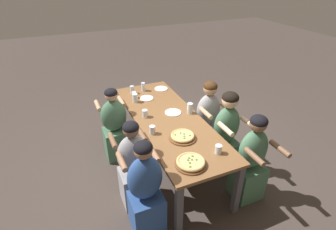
{
  "coord_description": "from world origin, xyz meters",
  "views": [
    {
      "loc": [
        2.77,
        -1.19,
        2.56
      ],
      "look_at": [
        0.0,
        0.0,
        0.8
      ],
      "focal_mm": 28.0,
      "sensor_mm": 36.0,
      "label": 1
    }
  ],
  "objects_px": {
    "diner_far_right": "(251,162)",
    "empty_plate_b": "(147,98)",
    "drinking_glass_f": "(218,150)",
    "diner_near_midleft": "(115,128)",
    "diner_near_midright": "(134,168)",
    "empty_plate_a": "(173,112)",
    "drinking_glass_g": "(152,130)",
    "diner_far_midright": "(225,136)",
    "drinking_glass_a": "(135,98)",
    "drinking_glass_d": "(190,109)",
    "drinking_glass_e": "(143,87)",
    "diner_near_right": "(146,192)",
    "drinking_glass_c": "(132,90)",
    "cocktail_glass_blue": "(145,114)",
    "pizza_board_second": "(183,136)",
    "empty_plate_c": "(161,89)",
    "diner_far_center": "(207,121)",
    "drinking_glass_b": "(134,95)",
    "pizza_board_main": "(191,162)"
  },
  "relations": [
    {
      "from": "pizza_board_second",
      "to": "drinking_glass_e",
      "type": "distance_m",
      "value": 1.46
    },
    {
      "from": "empty_plate_a",
      "to": "cocktail_glass_blue",
      "type": "distance_m",
      "value": 0.4
    },
    {
      "from": "empty_plate_a",
      "to": "diner_near_right",
      "type": "height_order",
      "value": "diner_near_right"
    },
    {
      "from": "drinking_glass_f",
      "to": "diner_near_right",
      "type": "distance_m",
      "value": 0.9
    },
    {
      "from": "empty_plate_a",
      "to": "drinking_glass_g",
      "type": "xyz_separation_m",
      "value": [
        0.37,
        -0.44,
        0.04
      ]
    },
    {
      "from": "drinking_glass_g",
      "to": "diner_near_midleft",
      "type": "relative_size",
      "value": 0.1
    },
    {
      "from": "drinking_glass_g",
      "to": "diner_far_right",
      "type": "distance_m",
      "value": 1.23
    },
    {
      "from": "pizza_board_second",
      "to": "cocktail_glass_blue",
      "type": "distance_m",
      "value": 0.7
    },
    {
      "from": "diner_near_right",
      "to": "diner_near_midleft",
      "type": "bearing_deg",
      "value": 90.0
    },
    {
      "from": "pizza_board_main",
      "to": "cocktail_glass_blue",
      "type": "height_order",
      "value": "cocktail_glass_blue"
    },
    {
      "from": "pizza_board_second",
      "to": "drinking_glass_a",
      "type": "height_order",
      "value": "drinking_glass_a"
    },
    {
      "from": "diner_near_midright",
      "to": "drinking_glass_c",
      "type": "bearing_deg",
      "value": 73.61
    },
    {
      "from": "drinking_glass_g",
      "to": "diner_near_midright",
      "type": "distance_m",
      "value": 0.5
    },
    {
      "from": "empty_plate_a",
      "to": "diner_near_midright",
      "type": "xyz_separation_m",
      "value": [
        0.62,
        -0.77,
        -0.24
      ]
    },
    {
      "from": "diner_near_midleft",
      "to": "drinking_glass_f",
      "type": "bearing_deg",
      "value": -57.34
    },
    {
      "from": "drinking_glass_c",
      "to": "empty_plate_a",
      "type": "bearing_deg",
      "value": 22.32
    },
    {
      "from": "pizza_board_second",
      "to": "drinking_glass_g",
      "type": "relative_size",
      "value": 3.05
    },
    {
      "from": "drinking_glass_f",
      "to": "empty_plate_a",
      "type": "bearing_deg",
      "value": -174.89
    },
    {
      "from": "empty_plate_a",
      "to": "empty_plate_c",
      "type": "height_order",
      "value": "same"
    },
    {
      "from": "empty_plate_b",
      "to": "diner_far_midright",
      "type": "distance_m",
      "value": 1.33
    },
    {
      "from": "drinking_glass_e",
      "to": "pizza_board_second",
      "type": "bearing_deg",
      "value": 0.01
    },
    {
      "from": "drinking_glass_a",
      "to": "diner_far_center",
      "type": "distance_m",
      "value": 1.13
    },
    {
      "from": "diner_far_midright",
      "to": "drinking_glass_g",
      "type": "bearing_deg",
      "value": -10.53
    },
    {
      "from": "drinking_glass_e",
      "to": "diner_near_right",
      "type": "bearing_deg",
      "value": -18.24
    },
    {
      "from": "drinking_glass_a",
      "to": "diner_near_midright",
      "type": "xyz_separation_m",
      "value": [
        1.14,
        -0.38,
        -0.29
      ]
    },
    {
      "from": "drinking_glass_b",
      "to": "drinking_glass_g",
      "type": "xyz_separation_m",
      "value": [
        1.03,
        -0.08,
        0.0
      ]
    },
    {
      "from": "drinking_glass_d",
      "to": "drinking_glass_g",
      "type": "relative_size",
      "value": 1.39
    },
    {
      "from": "drinking_glass_d",
      "to": "diner_near_right",
      "type": "xyz_separation_m",
      "value": [
        0.93,
        -0.98,
        -0.29
      ]
    },
    {
      "from": "pizza_board_main",
      "to": "drinking_glass_g",
      "type": "relative_size",
      "value": 3.09
    },
    {
      "from": "drinking_glass_e",
      "to": "diner_far_right",
      "type": "relative_size",
      "value": 0.12
    },
    {
      "from": "diner_near_right",
      "to": "empty_plate_c",
      "type": "bearing_deg",
      "value": 63.56
    },
    {
      "from": "pizza_board_main",
      "to": "drinking_glass_e",
      "type": "distance_m",
      "value": 1.92
    },
    {
      "from": "empty_plate_b",
      "to": "diner_far_center",
      "type": "bearing_deg",
      "value": 47.97
    },
    {
      "from": "drinking_glass_g",
      "to": "diner_near_midleft",
      "type": "bearing_deg",
      "value": -154.93
    },
    {
      "from": "pizza_board_main",
      "to": "diner_near_right",
      "type": "relative_size",
      "value": 0.29
    },
    {
      "from": "pizza_board_second",
      "to": "diner_far_midright",
      "type": "distance_m",
      "value": 0.7
    },
    {
      "from": "diner_near_right",
      "to": "diner_far_midright",
      "type": "relative_size",
      "value": 0.96
    },
    {
      "from": "drinking_glass_f",
      "to": "diner_near_midright",
      "type": "xyz_separation_m",
      "value": [
        -0.39,
        -0.86,
        -0.28
      ]
    },
    {
      "from": "diner_far_right",
      "to": "empty_plate_b",
      "type": "bearing_deg",
      "value": -66.4
    },
    {
      "from": "drinking_glass_c",
      "to": "drinking_glass_g",
      "type": "bearing_deg",
      "value": -4.77
    },
    {
      "from": "drinking_glass_a",
      "to": "diner_far_midright",
      "type": "xyz_separation_m",
      "value": [
        1.07,
        0.91,
        -0.25
      ]
    },
    {
      "from": "empty_plate_a",
      "to": "drinking_glass_g",
      "type": "bearing_deg",
      "value": -50.17
    },
    {
      "from": "empty_plate_b",
      "to": "diner_far_right",
      "type": "bearing_deg",
      "value": 23.6
    },
    {
      "from": "diner_near_midright",
      "to": "diner_far_right",
      "type": "xyz_separation_m",
      "value": [
        0.46,
        1.29,
        0.02
      ]
    },
    {
      "from": "pizza_board_second",
      "to": "diner_near_midright",
      "type": "xyz_separation_m",
      "value": [
        0.02,
        -0.62,
        -0.26
      ]
    },
    {
      "from": "empty_plate_c",
      "to": "diner_near_midright",
      "type": "distance_m",
      "value": 1.7
    },
    {
      "from": "drinking_glass_f",
      "to": "diner_near_midleft",
      "type": "bearing_deg",
      "value": -147.34
    },
    {
      "from": "diner_near_midleft",
      "to": "drinking_glass_g",
      "type": "bearing_deg",
      "value": -64.93
    },
    {
      "from": "cocktail_glass_blue",
      "to": "drinking_glass_f",
      "type": "relative_size",
      "value": 1.26
    },
    {
      "from": "diner_near_midright",
      "to": "drinking_glass_f",
      "type": "bearing_deg",
      "value": -24.46
    }
  ]
}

